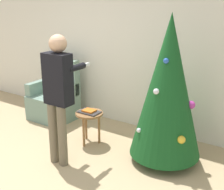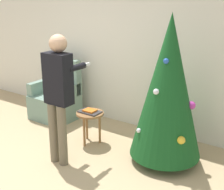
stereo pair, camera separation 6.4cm
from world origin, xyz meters
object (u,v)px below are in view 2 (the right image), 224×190
Objects in this scene: side_stool at (90,117)px; christmas_tree at (168,88)px; armchair at (56,98)px; person_standing at (58,89)px.

christmas_tree is at bearing 7.51° from side_stool.
armchair is 2.16× the size of side_stool.
armchair is (-2.32, 0.31, -0.69)m from christmas_tree.
side_stool is at bearing -21.85° from armchair.
side_stool is (-1.18, -0.16, -0.64)m from christmas_tree.
armchair is 0.62× the size of person_standing.
person_standing is 3.47× the size of side_stool.
christmas_tree is 1.85× the size of armchair.
side_stool is (-0.02, 0.65, -0.61)m from person_standing.
armchair is at bearing 172.52° from christmas_tree.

